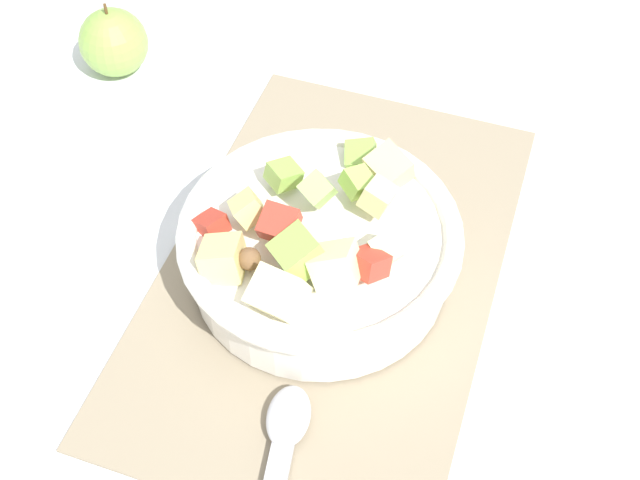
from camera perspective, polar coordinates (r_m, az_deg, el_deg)
The scene contains 5 objects.
ground_plane at distance 0.78m, azimuth 0.78°, elevation -2.09°, with size 2.40×2.40×0.00m, color silver.
placemat at distance 0.78m, azimuth 0.78°, elevation -1.96°, with size 0.49×0.30×0.01m, color gray.
salad_bowl at distance 0.74m, azimuth -0.05°, elevation -0.39°, with size 0.25×0.25×0.11m.
serving_spoon at distance 0.67m, azimuth -2.78°, elevation -14.81°, with size 0.20×0.06×0.01m.
whole_apple at distance 0.99m, azimuth -14.00°, elevation 13.05°, with size 0.08×0.08×0.09m.
Camera 1 is at (0.45, 0.14, 0.63)m, focal length 46.56 mm.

